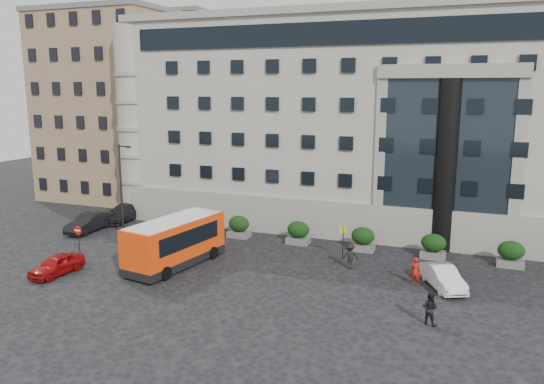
# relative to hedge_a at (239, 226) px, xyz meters

# --- Properties ---
(ground) EXTENTS (120.00, 120.00, 0.00)m
(ground) POSITION_rel_hedge_a_xyz_m (4.00, -7.80, -0.93)
(ground) COLOR black
(ground) RESTS_ON ground
(civic_building) EXTENTS (44.00, 24.00, 18.00)m
(civic_building) POSITION_rel_hedge_a_xyz_m (10.00, 14.20, 8.07)
(civic_building) COLOR #A59E92
(civic_building) RESTS_ON ground
(entrance_column) EXTENTS (1.80, 1.80, 13.00)m
(entrance_column) POSITION_rel_hedge_a_xyz_m (16.00, 2.50, 5.57)
(entrance_column) COLOR black
(entrance_column) RESTS_ON ground
(apartment_near) EXTENTS (14.00, 14.00, 20.00)m
(apartment_near) POSITION_rel_hedge_a_xyz_m (-20.00, 12.20, 9.07)
(apartment_near) COLOR #81644B
(apartment_near) RESTS_ON ground
(apartment_far) EXTENTS (13.00, 13.00, 22.00)m
(apartment_far) POSITION_rel_hedge_a_xyz_m (-23.00, 30.20, 10.07)
(apartment_far) COLOR #805F4A
(apartment_far) RESTS_ON ground
(hedge_a) EXTENTS (1.80, 1.26, 1.84)m
(hedge_a) POSITION_rel_hedge_a_xyz_m (0.00, 0.00, 0.00)
(hedge_a) COLOR #5E5E5B
(hedge_a) RESTS_ON ground
(hedge_b) EXTENTS (1.80, 1.26, 1.84)m
(hedge_b) POSITION_rel_hedge_a_xyz_m (5.20, 0.00, 0.00)
(hedge_b) COLOR #5E5E5B
(hedge_b) RESTS_ON ground
(hedge_c) EXTENTS (1.80, 1.26, 1.84)m
(hedge_c) POSITION_rel_hedge_a_xyz_m (10.40, 0.00, 0.00)
(hedge_c) COLOR #5E5E5B
(hedge_c) RESTS_ON ground
(hedge_d) EXTENTS (1.80, 1.26, 1.84)m
(hedge_d) POSITION_rel_hedge_a_xyz_m (15.60, 0.00, 0.00)
(hedge_d) COLOR #5E5E5B
(hedge_d) RESTS_ON ground
(hedge_e) EXTENTS (1.80, 1.26, 1.84)m
(hedge_e) POSITION_rel_hedge_a_xyz_m (20.80, 0.00, 0.00)
(hedge_e) COLOR #5E5E5B
(hedge_e) RESTS_ON ground
(street_lamp) EXTENTS (1.16, 0.18, 8.00)m
(street_lamp) POSITION_rel_hedge_a_xyz_m (-7.94, -4.80, 3.44)
(street_lamp) COLOR #262628
(street_lamp) RESTS_ON ground
(bus_stop_sign) EXTENTS (0.50, 0.08, 2.52)m
(bus_stop_sign) POSITION_rel_hedge_a_xyz_m (9.50, -2.80, 0.80)
(bus_stop_sign) COLOR #262628
(bus_stop_sign) RESTS_ON ground
(no_entry_sign) EXTENTS (0.64, 0.16, 2.32)m
(no_entry_sign) POSITION_rel_hedge_a_xyz_m (-9.00, -8.84, 0.72)
(no_entry_sign) COLOR #262628
(no_entry_sign) RESTS_ON ground
(minibus) EXTENTS (4.10, 8.34, 3.33)m
(minibus) POSITION_rel_hedge_a_xyz_m (-1.24, -8.08, 0.90)
(minibus) COLOR #EC3D0B
(minibus) RESTS_ON ground
(red_truck) EXTENTS (2.74, 5.40, 2.84)m
(red_truck) POSITION_rel_hedge_a_xyz_m (-13.48, 10.04, 0.52)
(red_truck) COLOR maroon
(red_truck) RESTS_ON ground
(parked_car_a) EXTENTS (1.95, 4.10, 1.35)m
(parked_car_a) POSITION_rel_hedge_a_xyz_m (-7.75, -12.49, -0.25)
(parked_car_a) COLOR #990B0B
(parked_car_a) RESTS_ON ground
(parked_car_b) EXTENTS (1.76, 4.78, 1.56)m
(parked_car_b) POSITION_rel_hedge_a_xyz_m (-13.00, -2.92, -0.15)
(parked_car_b) COLOR black
(parked_car_b) RESTS_ON ground
(parked_car_c) EXTENTS (2.25, 5.26, 1.51)m
(parked_car_c) POSITION_rel_hedge_a_xyz_m (-12.45, 1.26, -0.17)
(parked_car_c) COLOR black
(parked_car_c) RESTS_ON ground
(parked_car_d) EXTENTS (2.39, 5.06, 1.40)m
(parked_car_d) POSITION_rel_hedge_a_xyz_m (-8.73, 7.08, -0.23)
(parked_car_d) COLOR black
(parked_car_d) RESTS_ON ground
(white_taxi) EXTENTS (3.24, 4.49, 1.41)m
(white_taxi) POSITION_rel_hedge_a_xyz_m (16.61, -5.89, -0.23)
(white_taxi) COLOR silver
(white_taxi) RESTS_ON ground
(pedestrian_a) EXTENTS (0.67, 0.45, 1.83)m
(pedestrian_a) POSITION_rel_hedge_a_xyz_m (14.92, -5.95, -0.01)
(pedestrian_a) COLOR #9E1B0F
(pedestrian_a) RESTS_ON ground
(pedestrian_b) EXTENTS (1.05, 0.93, 1.80)m
(pedestrian_b) POSITION_rel_hedge_a_xyz_m (16.23, -11.56, -0.03)
(pedestrian_b) COLOR black
(pedestrian_b) RESTS_ON ground
(pedestrian_c) EXTENTS (1.32, 1.00, 1.81)m
(pedestrian_c) POSITION_rel_hedge_a_xyz_m (10.39, -4.37, -0.02)
(pedestrian_c) COLOR black
(pedestrian_c) RESTS_ON ground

